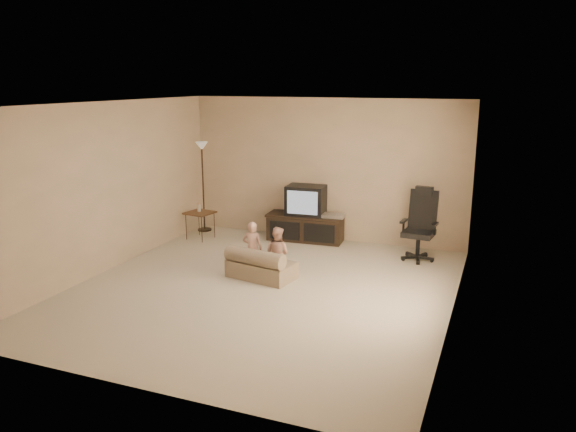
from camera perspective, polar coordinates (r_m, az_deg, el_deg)
name	(u,v)px	position (r m, az deg, el deg)	size (l,w,h in m)	color
floor	(263,289)	(7.77, -2.60, -7.44)	(5.50, 5.50, 0.00)	beige
room_shell	(261,180)	(7.36, -2.73, 3.65)	(5.50, 5.50, 5.50)	silver
tv_stand	(306,218)	(9.95, 1.84, -0.19)	(1.42, 0.60, 0.99)	black
office_chair	(420,234)	(9.15, 13.23, -1.78)	(0.58, 0.61, 1.16)	black
side_table	(200,213)	(10.16, -8.95, 0.32)	(0.51, 0.51, 0.67)	brown
floor_lamp	(202,166)	(10.57, -8.69, 5.00)	(0.26, 0.26, 1.68)	black
child_sofa	(260,266)	(8.12, -2.89, -5.09)	(1.03, 0.70, 0.47)	tan
toddler_left	(252,249)	(8.20, -3.64, -3.32)	(0.29, 0.22, 0.81)	tan
toddler_right	(277,253)	(8.06, -1.11, -3.76)	(0.37, 0.21, 0.77)	tan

